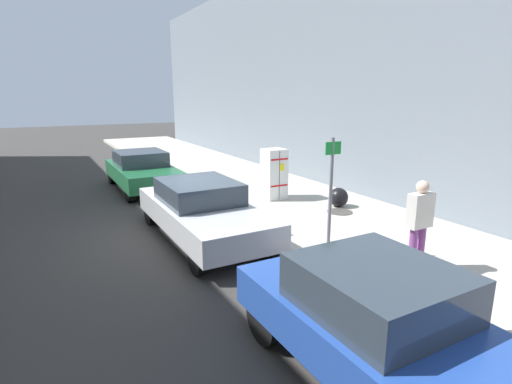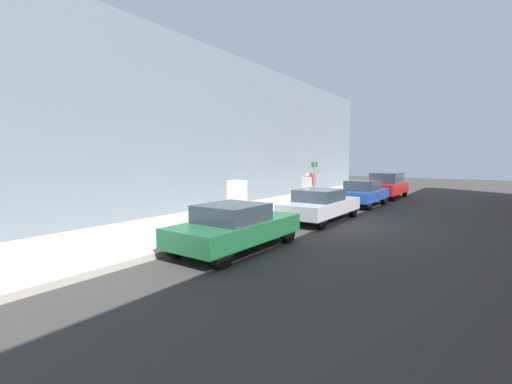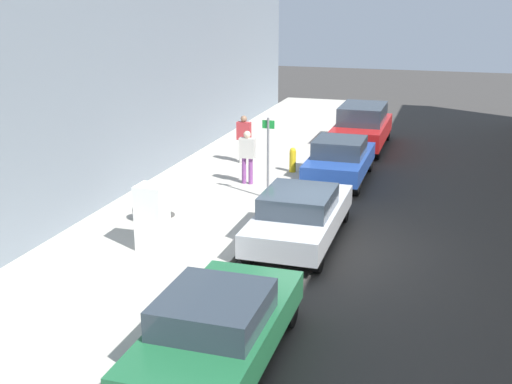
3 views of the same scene
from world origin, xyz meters
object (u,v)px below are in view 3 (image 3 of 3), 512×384
at_px(parked_sedan_green, 218,327).
at_px(pedestrian_walking_far, 244,136).
at_px(pedestrian_standing_near, 247,153).
at_px(parked_suv_red, 362,126).
at_px(parked_hatchback_blue, 340,159).
at_px(street_sign_post, 268,153).
at_px(parked_sedan_silver, 300,214).
at_px(trash_bag, 143,210).
at_px(discarded_refrigerator, 152,217).
at_px(fire_hydrant, 293,160).

bearing_deg(parked_sedan_green, pedestrian_walking_far, 106.20).
relative_size(pedestrian_standing_near, parked_suv_red, 0.37).
height_order(parked_sedan_green, parked_hatchback_blue, parked_hatchback_blue).
relative_size(street_sign_post, parked_sedan_silver, 0.52).
bearing_deg(pedestrian_walking_far, parked_suv_red, -93.35).
bearing_deg(parked_sedan_silver, trash_bag, -178.20).
bearing_deg(street_sign_post, parked_sedan_silver, -59.09).
height_order(street_sign_post, parked_sedan_green, street_sign_post).
height_order(parked_sedan_silver, parked_hatchback_blue, parked_hatchback_blue).
relative_size(street_sign_post, pedestrian_standing_near, 1.41).
bearing_deg(pedestrian_standing_near, parked_hatchback_blue, 76.86).
bearing_deg(discarded_refrigerator, parked_sedan_green, -52.09).
xyz_separation_m(fire_hydrant, trash_bag, (-2.66, -5.87, -0.15)).
bearing_deg(parked_suv_red, fire_hydrant, -107.91).
distance_m(street_sign_post, pedestrian_standing_near, 1.66).
bearing_deg(discarded_refrigerator, pedestrian_standing_near, 85.31).
bearing_deg(pedestrian_standing_near, fire_hydrant, 103.54).
bearing_deg(parked_hatchback_blue, trash_bag, -126.31).
distance_m(parked_sedan_green, parked_suv_red, 16.62).
bearing_deg(parked_hatchback_blue, street_sign_post, -118.29).
height_order(trash_bag, pedestrian_standing_near, pedestrian_standing_near).
height_order(parked_sedan_silver, parked_suv_red, parked_suv_red).
relative_size(pedestrian_walking_far, parked_sedan_green, 0.40).
bearing_deg(pedestrian_walking_far, parked_sedan_green, 142.17).
bearing_deg(parked_suv_red, discarded_refrigerator, -103.94).
bearing_deg(parked_suv_red, parked_sedan_green, -90.00).
xyz_separation_m(pedestrian_walking_far, parked_sedan_green, (3.57, -12.27, -0.46)).
height_order(street_sign_post, parked_hatchback_blue, street_sign_post).
relative_size(parked_sedan_silver, parked_hatchback_blue, 1.12).
bearing_deg(pedestrian_standing_near, parked_sedan_silver, -12.56).
relative_size(pedestrian_walking_far, pedestrian_standing_near, 1.00).
height_order(parked_sedan_green, parked_suv_red, parked_suv_red).
height_order(discarded_refrigerator, trash_bag, discarded_refrigerator).
xyz_separation_m(fire_hydrant, parked_hatchback_blue, (1.62, -0.05, 0.15)).
xyz_separation_m(parked_sedan_green, parked_suv_red, (-0.00, 16.62, 0.19)).
bearing_deg(pedestrian_standing_near, pedestrian_walking_far, 153.93).
height_order(street_sign_post, parked_sedan_silver, street_sign_post).
height_order(discarded_refrigerator, fire_hydrant, discarded_refrigerator).
bearing_deg(fire_hydrant, parked_suv_red, 72.09).
bearing_deg(discarded_refrigerator, pedestrian_walking_far, 93.03).
distance_m(trash_bag, pedestrian_walking_far, 6.60).
height_order(pedestrian_standing_near, parked_sedan_green, pedestrian_standing_near).
bearing_deg(parked_sedan_green, trash_bag, 126.66).
distance_m(discarded_refrigerator, parked_sedan_green, 5.10).
distance_m(pedestrian_standing_near, parked_hatchback_blue, 3.20).
distance_m(discarded_refrigerator, street_sign_post, 4.84).
bearing_deg(pedestrian_walking_far, fire_hydrant, -162.51).
distance_m(pedestrian_walking_far, pedestrian_standing_near, 2.61).
relative_size(pedestrian_walking_far, parked_suv_red, 0.37).
bearing_deg(parked_hatchback_blue, parked_sedan_green, -90.00).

